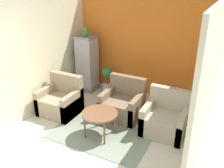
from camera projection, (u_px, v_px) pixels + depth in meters
wall_back_accent at (144, 44)px, 6.47m from camera, size 3.78×0.06×2.73m
wall_left at (41, 53)px, 5.77m from camera, size 0.06×3.58×2.73m
wall_right at (210, 82)px, 4.21m from camera, size 0.06×3.58×2.73m
area_rug at (100, 135)px, 5.13m from camera, size 2.02×1.19×0.01m
coffee_table at (100, 115)px, 4.94m from camera, size 0.72×0.72×0.53m
armchair_left at (61, 102)px, 5.85m from camera, size 0.86×0.76×0.90m
armchair_right at (165, 120)px, 5.12m from camera, size 0.86×0.76×0.90m
armchair_middle at (123, 105)px, 5.72m from camera, size 0.86×0.76×0.90m
birdcage at (87, 64)px, 6.90m from camera, size 0.52×0.52×1.52m
parrot at (86, 32)px, 6.55m from camera, size 0.11×0.20×0.24m
potted_plant at (107, 78)px, 6.84m from camera, size 0.33×0.30×0.73m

